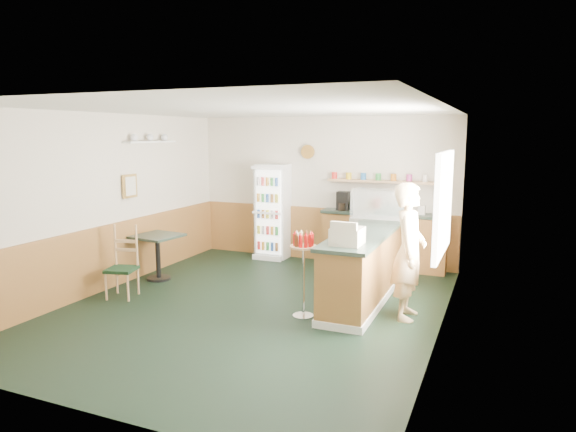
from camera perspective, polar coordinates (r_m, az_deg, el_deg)
The scene contains 13 objects.
ground at distance 7.27m, azimuth -3.96°, elevation -10.06°, with size 6.00×6.00×0.00m, color black.
room_envelope at distance 7.67m, azimuth -3.14°, elevation 2.66°, with size 5.04×6.02×2.72m.
service_counter at distance 7.65m, azimuth 8.81°, elevation -5.55°, with size 0.68×3.01×1.01m.
back_counter at distance 9.31m, azimuth 10.46°, elevation -2.41°, with size 2.24×0.42×1.69m.
drinks_fridge at distance 9.86m, azimuth -1.76°, elevation 0.49°, with size 0.60×0.52×1.81m.
display_case at distance 8.24m, azimuth 10.26°, elevation 1.14°, with size 0.89×0.47×0.51m.
cash_register at distance 6.48m, azimuth 6.61°, elevation -2.22°, with size 0.37×0.39×0.22m, color beige.
shopkeeper at distance 6.79m, azimuth 13.30°, elevation -3.86°, with size 0.59×0.43×1.78m, color tan.
condiment_stand at distance 6.68m, azimuth 1.72°, elevation -4.89°, with size 0.36×0.36×1.11m.
newspaper_rack at distance 7.92m, azimuth 6.71°, elevation -4.32°, with size 0.09×0.40×0.64m.
cafe_table at distance 8.69m, azimuth -14.28°, elevation -3.49°, with size 0.76×0.76×0.75m.
cafe_chair at distance 7.96m, azimuth -17.65°, elevation -4.62°, with size 0.48×0.48×1.06m.
dog_doorstop at distance 7.75m, azimuth 3.62°, elevation -7.92°, with size 0.20×0.26×0.25m.
Camera 1 is at (3.11, -6.12, 2.39)m, focal length 32.00 mm.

